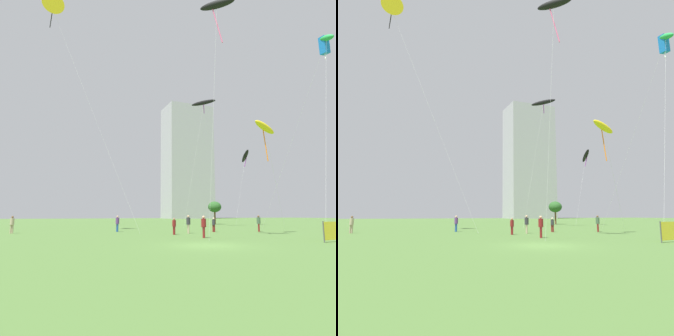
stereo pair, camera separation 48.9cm
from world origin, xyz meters
TOP-DOWN VIEW (x-y plane):
  - ground at (0.00, 0.00)m, footprint 280.00×280.00m
  - person_standing_0 at (-13.07, 18.07)m, footprint 0.40×0.40m
  - person_standing_1 at (1.88, 10.24)m, footprint 0.36×0.36m
  - person_standing_2 at (-2.24, 17.25)m, footprint 0.40×0.40m
  - person_standing_3 at (2.66, 5.61)m, footprint 0.41×0.41m
  - person_standing_4 at (4.02, 11.55)m, footprint 0.41×0.41m
  - person_standing_5 at (7.77, 12.88)m, footprint 0.35×0.35m
  - person_standing_6 at (12.79, 11.43)m, footprint 0.41×0.41m
  - kite_flying_0 at (19.86, 6.48)m, footprint 9.64×7.05m
  - kite_flying_1 at (20.14, 7.07)m, footprint 1.90×11.85m
  - kite_flying_2 at (3.74, 4.30)m, footprint 3.38×3.30m
  - kite_flying_3 at (13.86, 25.98)m, footprint 7.31×2.56m
  - kite_flying_4 at (24.11, 29.09)m, footprint 5.54×4.85m
  - kite_flying_5 at (-10.67, 19.22)m, footprint 11.41×7.36m
  - kite_flying_6 at (11.25, 7.72)m, footprint 7.00×4.50m
  - park_tree_0 at (21.48, 36.35)m, footprint 2.67×2.67m
  - distant_highrise_0 at (55.56, 122.99)m, footprint 23.69×15.88m
  - event_banner at (9.53, -1.02)m, footprint 2.27×0.48m

SIDE VIEW (x-z plane):
  - ground at x=0.00m, z-range 0.00..0.00m
  - event_banner at x=9.53m, z-range 0.04..1.52m
  - person_standing_5 at x=7.77m, z-range 0.12..1.72m
  - person_standing_1 at x=1.88m, z-range 0.12..1.73m
  - person_standing_0 at x=-13.07m, z-range 0.14..1.94m
  - person_standing_2 at x=-2.24m, z-range 0.14..1.95m
  - person_standing_3 at x=2.66m, z-range 0.14..1.97m
  - person_standing_6 at x=12.79m, z-range 0.14..1.99m
  - person_standing_4 at x=4.02m, z-range 0.14..2.00m
  - park_tree_0 at x=21.48m, z-range 1.16..5.72m
  - kite_flying_6 at x=11.25m, z-range 5.10..16.94m
  - kite_flying_4 at x=24.11m, z-range 5.82..19.77m
  - kite_flying_3 at x=13.86m, z-range 9.82..31.73m
  - kite_flying_2 at x=3.74m, z-range 10.10..31.63m
  - kite_flying_1 at x=20.14m, z-range 10.42..33.55m
  - kite_flying_0 at x=19.86m, z-range 10.91..34.18m
  - kite_flying_5 at x=-10.67m, z-range 12.93..41.54m
  - distant_highrise_0 at x=55.56m, z-range 0.00..58.26m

